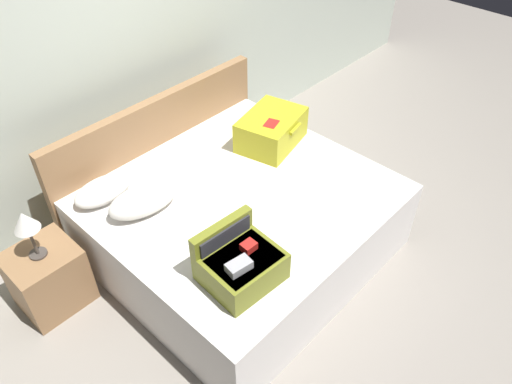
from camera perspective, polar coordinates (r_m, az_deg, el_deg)
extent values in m
plane|color=gray|center=(3.70, 3.07, -9.79)|extent=(12.00, 12.00, 0.00)
cube|color=#B7C1B2|center=(3.93, -15.47, 16.13)|extent=(8.00, 0.10, 2.60)
cube|color=silver|center=(3.67, -1.51, -3.64)|extent=(1.90, 1.76, 0.58)
cube|color=olive|center=(4.10, -10.84, 4.58)|extent=(1.94, 0.08, 0.96)
cube|color=gold|center=(3.90, 1.75, 6.85)|extent=(0.60, 0.49, 0.20)
cube|color=#28282D|center=(3.88, 1.76, 7.22)|extent=(0.52, 0.43, 0.14)
cube|color=#B21E19|center=(3.74, 1.77, 7.53)|extent=(0.15, 0.13, 0.06)
cube|color=gold|center=(3.83, 1.79, 8.40)|extent=(0.60, 0.49, 0.05)
cube|color=gold|center=(3.77, 4.56, 7.22)|extent=(0.16, 0.06, 0.02)
cube|color=olive|center=(2.87, -1.34, -8.88)|extent=(0.45, 0.35, 0.20)
cube|color=#28282D|center=(2.85, -1.35, -8.50)|extent=(0.39, 0.31, 0.14)
cube|color=#99999E|center=(2.73, -1.98, -8.53)|extent=(0.15, 0.10, 0.06)
cube|color=#B21E19|center=(2.82, -0.85, -6.29)|extent=(0.09, 0.07, 0.05)
cube|color=olive|center=(2.92, -3.87, -5.93)|extent=(0.43, 0.09, 0.33)
cube|color=#28282D|center=(2.90, -3.43, -6.30)|extent=(0.36, 0.04, 0.28)
ellipsoid|color=white|center=(3.38, -12.80, -0.92)|extent=(0.52, 0.34, 0.18)
ellipsoid|color=white|center=(3.55, -17.16, 0.16)|extent=(0.43, 0.26, 0.14)
cube|color=olive|center=(3.67, -22.68, -9.07)|extent=(0.44, 0.40, 0.47)
cylinder|color=#3F3833|center=(3.50, -23.69, -6.50)|extent=(0.11, 0.11, 0.02)
cylinder|color=#4C443D|center=(3.42, -24.21, -5.16)|extent=(0.02, 0.02, 0.22)
cone|color=white|center=(3.31, -25.04, -3.04)|extent=(0.16, 0.16, 0.13)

